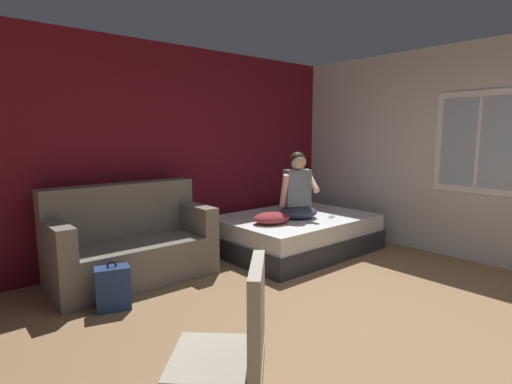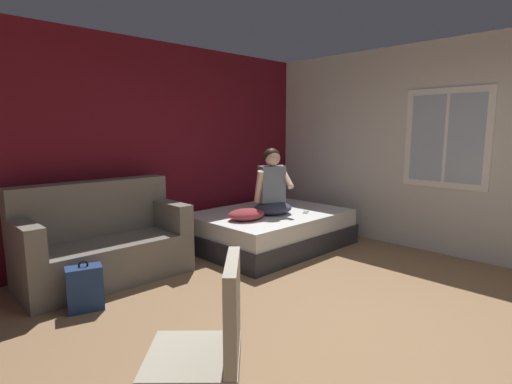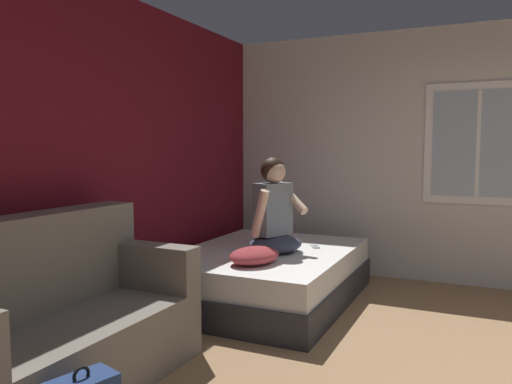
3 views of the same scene
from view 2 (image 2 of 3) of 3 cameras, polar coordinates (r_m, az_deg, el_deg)
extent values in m
plane|color=#93704C|center=(3.37, 13.74, -19.67)|extent=(40.00, 40.00, 0.00)
cube|color=maroon|center=(5.33, -15.88, 5.93)|extent=(10.33, 0.16, 2.70)
cube|color=silver|center=(5.51, 29.69, 5.19)|extent=(0.16, 7.55, 2.70)
cube|color=white|center=(5.54, 25.54, 6.90)|extent=(0.02, 1.04, 1.24)
cube|color=#9EB2C6|center=(5.53, 25.48, 6.90)|extent=(0.01, 0.88, 1.08)
cube|color=white|center=(5.53, 25.48, 6.90)|extent=(0.01, 0.04, 1.08)
cube|color=#2D2D33|center=(5.56, 1.99, -6.38)|extent=(2.05, 1.53, 0.26)
cube|color=white|center=(5.50, 2.00, -3.97)|extent=(1.99, 1.48, 0.22)
cube|color=slate|center=(4.60, -20.53, -9.09)|extent=(1.71, 0.82, 0.44)
cube|color=slate|center=(4.75, -22.30, -2.16)|extent=(1.70, 0.26, 0.60)
cube|color=slate|center=(4.28, -30.24, -5.80)|extent=(0.19, 0.80, 0.32)
cube|color=slate|center=(4.83, -12.47, -3.20)|extent=(0.19, 0.80, 0.32)
cylinder|color=#382D23|center=(2.51, -12.98, -25.13)|extent=(0.04, 0.04, 0.40)
cylinder|color=#382D23|center=(2.47, -3.10, -25.65)|extent=(0.04, 0.04, 0.40)
cube|color=#B2A893|center=(2.18, -9.00, -22.93)|extent=(0.65, 0.65, 0.10)
cube|color=#B2A893|center=(2.03, -3.38, -16.17)|extent=(0.36, 0.37, 0.48)
ellipsoid|color=#383D51|center=(5.33, 2.38, -2.31)|extent=(0.65, 0.61, 0.16)
cube|color=slate|center=(5.31, 2.23, 1.15)|extent=(0.38, 0.32, 0.48)
cylinder|color=#DBB293|center=(5.19, 0.41, 0.76)|extent=(0.16, 0.23, 0.44)
cylinder|color=#DBB293|center=(5.29, 4.28, 2.20)|extent=(0.23, 0.37, 0.29)
sphere|color=#DBB293|center=(5.25, 2.34, 4.86)|extent=(0.21, 0.21, 0.21)
ellipsoid|color=black|center=(5.27, 2.26, 5.03)|extent=(0.30, 0.29, 0.23)
cube|color=navy|center=(3.96, -23.25, -12.53)|extent=(0.34, 0.26, 0.40)
cube|color=navy|center=(4.09, -23.31, -13.15)|extent=(0.24, 0.12, 0.18)
torus|color=black|center=(3.88, -23.45, -9.57)|extent=(0.09, 0.04, 0.09)
ellipsoid|color=#993338|center=(4.98, -1.37, -3.21)|extent=(0.56, 0.47, 0.14)
cube|color=#B7B7BC|center=(5.47, 7.14, -2.88)|extent=(0.16, 0.13, 0.01)
camera|label=3|loc=(1.89, -55.59, 0.23)|focal=35.00mm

